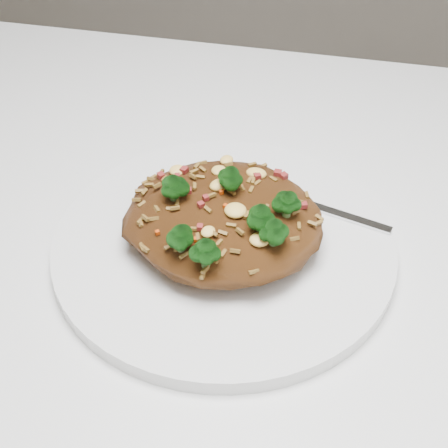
{
  "coord_description": "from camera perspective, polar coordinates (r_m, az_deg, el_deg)",
  "views": [
    {
      "loc": [
        0.13,
        -0.35,
        1.12
      ],
      "look_at": [
        0.05,
        0.03,
        0.78
      ],
      "focal_mm": 50.0,
      "sensor_mm": 36.0,
      "label": 1
    }
  ],
  "objects": [
    {
      "name": "dining_table",
      "position": [
        0.59,
        -5.01,
        -9.56
      ],
      "size": [
        1.2,
        0.8,
        0.75
      ],
      "color": "white",
      "rests_on": "ground"
    },
    {
      "name": "fried_rice",
      "position": [
        0.5,
        0.03,
        1.08
      ],
      "size": [
        0.16,
        0.15,
        0.07
      ],
      "color": "brown",
      "rests_on": "plate"
    },
    {
      "name": "fork",
      "position": [
        0.56,
        7.94,
        1.73
      ],
      "size": [
        0.16,
        0.06,
        0.0
      ],
      "rotation": [
        0.0,
        0.0,
        -0.26
      ],
      "color": "silver",
      "rests_on": "plate"
    },
    {
      "name": "plate",
      "position": [
        0.53,
        0.0,
        -1.77
      ],
      "size": [
        0.29,
        0.29,
        0.01
      ],
      "primitive_type": "cylinder",
      "color": "white",
      "rests_on": "dining_table"
    }
  ]
}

